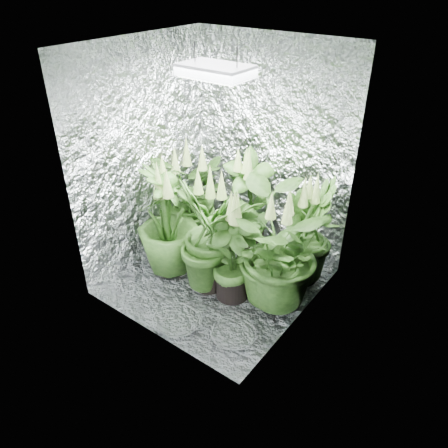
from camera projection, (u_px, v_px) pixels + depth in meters
ground at (217, 281)px, 3.93m from camera, size 1.60×1.60×0.00m
walls at (216, 180)px, 3.41m from camera, size 1.62×1.62×2.00m
ceiling at (215, 44)px, 2.89m from camera, size 1.60×1.60×0.01m
grow_lamp at (215, 71)px, 2.98m from camera, size 0.50×0.30×0.22m
plant_a at (189, 197)px, 4.27m from camera, size 1.05×1.05×1.04m
plant_b at (250, 204)px, 4.16m from camera, size 0.72×0.72×1.07m
plant_c at (307, 233)px, 3.72m from camera, size 0.55×0.55×1.04m
plant_d at (168, 222)px, 3.84m from camera, size 0.79×0.79×1.10m
plant_e at (275, 252)px, 3.42m from camera, size 1.06×1.06×1.07m
plant_f at (233, 249)px, 3.51m from camera, size 0.64×0.64×1.05m
plant_g at (208, 237)px, 3.61m from camera, size 0.72×0.72×1.10m
circulation_fan at (295, 274)px, 3.77m from camera, size 0.15×0.32×0.36m
plant_label at (172, 245)px, 3.88m from camera, size 0.05×0.04×0.07m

